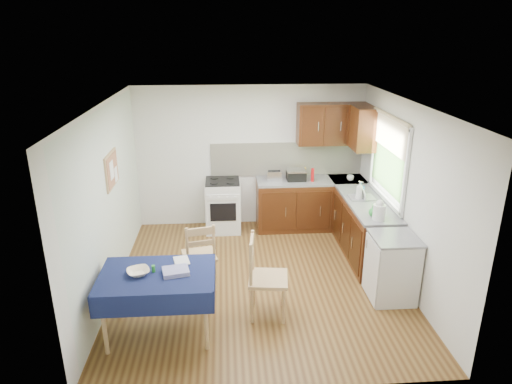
{
  "coord_description": "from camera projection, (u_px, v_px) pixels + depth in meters",
  "views": [
    {
      "loc": [
        -0.46,
        -5.68,
        3.4
      ],
      "look_at": [
        -0.03,
        0.31,
        1.23
      ],
      "focal_mm": 32.0,
      "sensor_mm": 36.0,
      "label": 1
    }
  ],
  "objects": [
    {
      "name": "floor",
      "position": [
        259.0,
        280.0,
        6.51
      ],
      "size": [
        4.2,
        4.2,
        0.0
      ],
      "primitive_type": "plane",
      "color": "#4E2F14",
      "rests_on": "ground"
    },
    {
      "name": "toaster",
      "position": [
        274.0,
        176.0,
        7.88
      ],
      "size": [
        0.25,
        0.15,
        0.19
      ],
      "rotation": [
        0.0,
        0.0,
        -0.39
      ],
      "color": "silver",
      "rests_on": "worktop_back"
    },
    {
      "name": "wall_back",
      "position": [
        250.0,
        157.0,
        8.06
      ],
      "size": [
        4.0,
        0.02,
        2.5
      ],
      "primitive_type": "cube",
      "color": "silver",
      "rests_on": "ground"
    },
    {
      "name": "worktop_back",
      "position": [
        311.0,
        180.0,
        7.97
      ],
      "size": [
        1.9,
        0.6,
        0.04
      ],
      "primitive_type": "cube",
      "color": "slate",
      "rests_on": "base_cabinets"
    },
    {
      "name": "spice_jar",
      "position": [
        153.0,
        269.0,
        5.16
      ],
      "size": [
        0.04,
        0.04,
        0.08
      ],
      "primitive_type": "cylinder",
      "color": "#248528",
      "rests_on": "dining_table"
    },
    {
      "name": "corkboard",
      "position": [
        112.0,
        170.0,
        6.12
      ],
      "size": [
        0.04,
        0.62,
        0.47
      ],
      "color": "#A68D53",
      "rests_on": "wall_left"
    },
    {
      "name": "dining_table",
      "position": [
        158.0,
        282.0,
        5.17
      ],
      "size": [
        1.3,
        0.88,
        0.79
      ],
      "rotation": [
        0.0,
        0.0,
        0.23
      ],
      "color": "#0E0E39",
      "rests_on": "ground"
    },
    {
      "name": "dish_rack",
      "position": [
        362.0,
        197.0,
        7.08
      ],
      "size": [
        0.38,
        0.29,
        0.18
      ],
      "rotation": [
        0.0,
        0.0,
        0.18
      ],
      "color": "gray",
      "rests_on": "worktop_right"
    },
    {
      "name": "sandwich_press",
      "position": [
        296.0,
        175.0,
        7.91
      ],
      "size": [
        0.33,
        0.28,
        0.19
      ],
      "rotation": [
        0.0,
        0.0,
        -0.04
      ],
      "color": "black",
      "rests_on": "worktop_back"
    },
    {
      "name": "stove",
      "position": [
        223.0,
        205.0,
        8.01
      ],
      "size": [
        0.6,
        0.61,
        0.92
      ],
      "color": "silver",
      "rests_on": "ground"
    },
    {
      "name": "plate_bowl",
      "position": [
        138.0,
        272.0,
        5.11
      ],
      "size": [
        0.32,
        0.32,
        0.06
      ],
      "primitive_type": "imported",
      "rotation": [
        0.0,
        0.0,
        0.35
      ],
      "color": "#FAE8CC",
      "rests_on": "dining_table"
    },
    {
      "name": "ceiling",
      "position": [
        260.0,
        104.0,
        5.66
      ],
      "size": [
        4.0,
        4.2,
        0.02
      ],
      "primitive_type": "cube",
      "color": "silver",
      "rests_on": "wall_back"
    },
    {
      "name": "kettle",
      "position": [
        379.0,
        211.0,
        6.26
      ],
      "size": [
        0.17,
        0.17,
        0.29
      ],
      "color": "silver",
      "rests_on": "worktop_right"
    },
    {
      "name": "worktop_right",
      "position": [
        367.0,
        203.0,
        6.94
      ],
      "size": [
        0.6,
        1.7,
        0.04
      ],
      "primitive_type": "cube",
      "color": "slate",
      "rests_on": "base_cabinets"
    },
    {
      "name": "tea_towel",
      "position": [
        176.0,
        271.0,
        5.13
      ],
      "size": [
        0.33,
        0.28,
        0.05
      ],
      "primitive_type": "cube",
      "rotation": [
        0.0,
        0.0,
        0.22
      ],
      "color": "navy",
      "rests_on": "dining_table"
    },
    {
      "name": "upper_cabinets",
      "position": [
        341.0,
        125.0,
        7.67
      ],
      "size": [
        1.2,
        0.85,
        0.7
      ],
      "color": "black",
      "rests_on": "wall_back"
    },
    {
      "name": "yellow_packet",
      "position": [
        302.0,
        173.0,
        8.05
      ],
      "size": [
        0.14,
        0.1,
        0.17
      ],
      "primitive_type": "cube",
      "rotation": [
        0.0,
        0.0,
        -0.15
      ],
      "color": "yellow",
      "rests_on": "worktop_back"
    },
    {
      "name": "splashback",
      "position": [
        287.0,
        159.0,
        8.1
      ],
      "size": [
        2.7,
        0.02,
        0.6
      ],
      "primitive_type": "cube",
      "color": "silver",
      "rests_on": "wall_back"
    },
    {
      "name": "wall_right",
      "position": [
        405.0,
        195.0,
        6.22
      ],
      "size": [
        0.02,
        4.2,
        2.5
      ],
      "primitive_type": "cube",
      "color": "silver",
      "rests_on": "ground"
    },
    {
      "name": "sauce_bottle",
      "position": [
        313.0,
        175.0,
        7.82
      ],
      "size": [
        0.05,
        0.05,
        0.24
      ],
      "primitive_type": "cylinder",
      "color": "red",
      "rests_on": "worktop_back"
    },
    {
      "name": "chair_near",
      "position": [
        264.0,
        275.0,
        5.56
      ],
      "size": [
        0.52,
        0.52,
        1.06
      ],
      "rotation": [
        0.0,
        0.0,
        1.45
      ],
      "color": "#A68D53",
      "rests_on": "ground"
    },
    {
      "name": "chair_far",
      "position": [
        200.0,
        254.0,
        6.16
      ],
      "size": [
        0.52,
        0.52,
        0.98
      ],
      "rotation": [
        0.0,
        0.0,
        3.35
      ],
      "color": "#A68D53",
      "rests_on": "ground"
    },
    {
      "name": "worktop_corner",
      "position": [
        348.0,
        180.0,
        8.01
      ],
      "size": [
        0.6,
        0.6,
        0.04
      ],
      "primitive_type": "cube",
      "color": "slate",
      "rests_on": "base_cabinets"
    },
    {
      "name": "soap_bottle_c",
      "position": [
        373.0,
        210.0,
        6.4
      ],
      "size": [
        0.18,
        0.18,
        0.16
      ],
      "primitive_type": "imported",
      "rotation": [
        0.0,
        0.0,
        3.84
      ],
      "color": "green",
      "rests_on": "worktop_right"
    },
    {
      "name": "base_cabinets",
      "position": [
        334.0,
        216.0,
        7.63
      ],
      "size": [
        1.9,
        2.3,
        0.86
      ],
      "color": "black",
      "rests_on": "ground"
    },
    {
      "name": "wall_front",
      "position": [
        278.0,
        280.0,
        4.12
      ],
      "size": [
        4.0,
        0.02,
        2.5
      ],
      "primitive_type": "cube",
      "color": "silver",
      "rests_on": "ground"
    },
    {
      "name": "book",
      "position": [
        174.0,
        262.0,
        5.37
      ],
      "size": [
        0.22,
        0.27,
        0.02
      ],
      "primitive_type": "imported",
      "rotation": [
        0.0,
        0.0,
        0.24
      ],
      "color": "white",
      "rests_on": "dining_table"
    },
    {
      "name": "cup",
      "position": [
        350.0,
        178.0,
        7.9
      ],
      "size": [
        0.14,
        0.14,
        0.09
      ],
      "primitive_type": "imported",
      "rotation": [
        0.0,
        0.0,
        -0.18
      ],
      "color": "silver",
      "rests_on": "worktop_back"
    },
    {
      "name": "fridge",
      "position": [
        392.0,
        268.0,
        5.96
      ],
      "size": [
        0.58,
        0.6,
        0.89
      ],
      "color": "silver",
      "rests_on": "ground"
    },
    {
      "name": "soap_bottle_a",
      "position": [
        360.0,
        190.0,
        6.99
      ],
      "size": [
        0.16,
        0.16,
        0.29
      ],
      "primitive_type": "imported",
      "rotation": [
        0.0,
        0.0,
        0.76
      ],
      "color": "silver",
      "rests_on": "worktop_right"
    },
    {
      "name": "wall_left",
      "position": [
        107.0,
        202.0,
        5.95
      ],
      "size": [
        0.02,
        4.2,
        2.5
      ],
      "primitive_type": "cube",
      "color": "silver",
      "rests_on": "ground"
    },
    {
      "name": "window",
      "position": [
        389.0,
        153.0,
        6.74
      ],
      "size": [
        0.04,
        1.48,
        1.26
      ],
      "color": "#305222",
      "rests_on": "wall_right"
    },
    {
      "name": "soap_bottle_b",
      "position": [
        361.0,
        188.0,
        7.21
      ],
      "size": [
        0.13,
        0.13,
        0.2
      ],
      "primitive_type": "imported",
      "rotation": [
        0.0,
        0.0,
        2.29
      ],
      "color": "blue",
      "rests_on": "worktop_right"
    }
  ]
}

